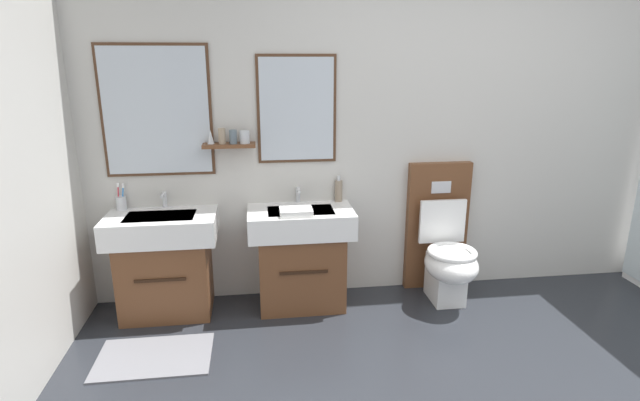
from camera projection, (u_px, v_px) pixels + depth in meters
The scene contains 10 objects.
wall_back at pixel (441, 119), 3.67m from camera, with size 5.46×0.27×2.63m.
bath_mat at pixel (155, 357), 2.99m from camera, with size 0.68×0.44×0.01m, color slate.
vanity_sink_left at pixel (165, 261), 3.44m from camera, with size 0.74×0.46×0.73m.
tap_on_left_sink at pixel (164, 198), 3.48m from camera, with size 0.03×0.13×0.11m.
vanity_sink_right at pixel (301, 254), 3.56m from camera, with size 0.74×0.46×0.73m.
tap_on_right_sink at pixel (298, 193), 3.60m from camera, with size 0.03×0.13×0.11m.
toilet at pixel (444, 249), 3.68m from camera, with size 0.48×0.63×1.00m.
toothbrush_cup at pixel (121, 202), 3.44m from camera, with size 0.07×0.07×0.19m.
soap_dispenser at pixel (339, 190), 3.63m from camera, with size 0.06×0.06×0.19m.
folded_hand_towel at pixel (296, 212), 3.33m from camera, with size 0.22×0.16×0.04m, color white.
Camera 1 is at (-1.40, -1.66, 1.76)m, focal length 27.66 mm.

